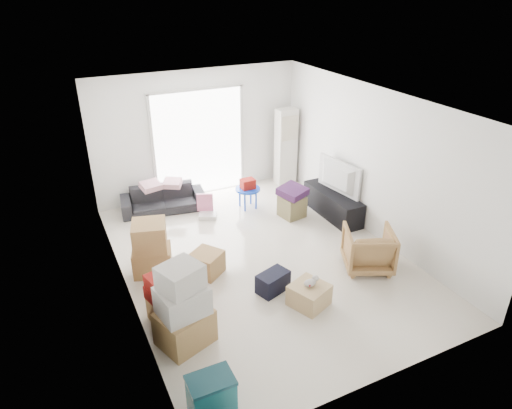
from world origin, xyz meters
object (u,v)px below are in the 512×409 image
object	(u,v)px
storage_bins	(212,398)
ottoman	(292,206)
ac_tower	(286,147)
television	(334,189)
tv_console	(333,204)
kids_table	(248,188)
sofa	(163,195)
wood_crate	(309,295)
armchair	(369,247)

from	to	relation	value
storage_bins	ottoman	size ratio (longest dim) A/B	1.31
ottoman	ac_tower	bearing A→B (deg)	65.46
ac_tower	television	xyz separation A→B (m)	(0.05, -1.87, -0.30)
tv_console	ottoman	bearing A→B (deg)	156.76
ottoman	kids_table	size ratio (longest dim) A/B	0.68
ottoman	storage_bins	bearing A→B (deg)	-130.36
television	sofa	distance (m)	3.47
tv_console	storage_bins	size ratio (longest dim) A/B	2.63
television	storage_bins	world-z (taller)	television
ac_tower	tv_console	distance (m)	1.97
ottoman	wood_crate	size ratio (longest dim) A/B	0.88
ac_tower	storage_bins	world-z (taller)	ac_tower
armchair	storage_bins	xyz separation A→B (m)	(-3.35, -1.58, -0.10)
ottoman	television	bearing A→B (deg)	-23.24
tv_console	wood_crate	xyz separation A→B (m)	(-1.92, -2.19, -0.09)
tv_console	armchair	world-z (taller)	armchair
wood_crate	kids_table	bearing A→B (deg)	80.72
tv_console	armchair	distance (m)	1.88
sofa	armchair	xyz separation A→B (m)	(2.46, -3.52, 0.06)
ac_tower	storage_bins	size ratio (longest dim) A/B	3.06
storage_bins	kids_table	size ratio (longest dim) A/B	0.89
tv_console	sofa	size ratio (longest dim) A/B	0.89
armchair	ottoman	distance (m)	2.14
sofa	kids_table	world-z (taller)	sofa
sofa	ottoman	distance (m)	2.65
tv_console	kids_table	size ratio (longest dim) A/B	2.35
ac_tower	tv_console	xyz separation A→B (m)	(0.05, -1.87, -0.62)
armchair	kids_table	size ratio (longest dim) A/B	1.21
ac_tower	kids_table	size ratio (longest dim) A/B	2.73
storage_bins	wood_crate	size ratio (longest dim) A/B	1.16
armchair	storage_bins	distance (m)	3.71
sofa	kids_table	distance (m)	1.75
armchair	ottoman	xyz separation A→B (m)	(-0.21, 2.12, -0.17)
tv_console	kids_table	distance (m)	1.76
kids_table	sofa	bearing A→B (deg)	157.63
television	sofa	size ratio (longest dim) A/B	0.66
tv_console	television	size ratio (longest dim) A/B	1.35
kids_table	armchair	bearing A→B (deg)	-73.49
tv_console	armchair	bearing A→B (deg)	-106.89
sofa	television	bearing A→B (deg)	-21.07
ac_tower	storage_bins	xyz separation A→B (m)	(-3.85, -5.25, -0.59)
television	wood_crate	distance (m)	2.95
ac_tower	television	bearing A→B (deg)	-88.47
ac_tower	kids_table	bearing A→B (deg)	-148.73
ottoman	wood_crate	distance (m)	2.78
kids_table	television	bearing A→B (deg)	-37.23
storage_bins	wood_crate	bearing A→B (deg)	30.82
storage_bins	television	bearing A→B (deg)	40.87
sofa	storage_bins	world-z (taller)	sofa
television	wood_crate	world-z (taller)	television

